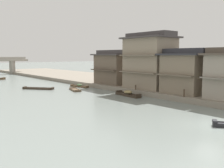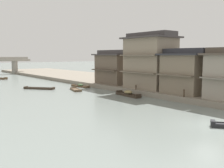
# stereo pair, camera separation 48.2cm
# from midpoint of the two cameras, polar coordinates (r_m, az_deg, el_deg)

# --- Properties ---
(ground_plane) EXTENTS (400.00, 400.00, 0.00)m
(ground_plane) POSITION_cam_midpoint_polar(r_m,az_deg,el_deg) (23.25, 21.28, -8.72)
(ground_plane) COLOR gray
(riverbank_right) EXTENTS (18.00, 110.00, 0.73)m
(riverbank_right) POSITION_cam_midpoint_polar(r_m,az_deg,el_deg) (54.49, 1.86, 0.65)
(riverbank_right) COLOR gray
(riverbank_right) RESTS_ON ground
(boat_moored_second) EXTENTS (1.80, 4.16, 0.61)m
(boat_moored_second) POSITION_cam_midpoint_polar(r_m,az_deg,el_deg) (47.52, -6.89, -0.45)
(boat_moored_second) COLOR brown
(boat_moored_second) RESTS_ON ground
(boat_moored_third) EXTENTS (2.20, 4.02, 0.35)m
(boat_moored_third) POSITION_cam_midpoint_polar(r_m,az_deg,el_deg) (43.13, -7.89, -1.29)
(boat_moored_third) COLOR brown
(boat_moored_third) RESTS_ON ground
(boat_moored_far) EXTENTS (1.58, 4.96, 0.85)m
(boat_moored_far) POSITION_cam_midpoint_polar(r_m,az_deg,el_deg) (36.90, 4.02, -2.28)
(boat_moored_far) COLOR #33281E
(boat_moored_far) RESTS_ON ground
(boat_midriver_drifting) EXTENTS (4.24, 5.01, 0.41)m
(boat_midriver_drifting) POSITION_cam_midpoint_polar(r_m,az_deg,el_deg) (46.14, -15.85, -0.96)
(boat_midriver_drifting) COLOR #33281E
(boat_midriver_drifting) RESTS_ON ground
(house_waterfront_second) EXTENTS (6.68, 6.41, 6.14)m
(house_waterfront_second) POSITION_cam_midpoint_polar(r_m,az_deg,el_deg) (36.43, 17.15, 2.77)
(house_waterfront_second) COLOR #7F705B
(house_waterfront_second) RESTS_ON riverbank_right
(house_waterfront_tall) EXTENTS (6.31, 8.10, 8.74)m
(house_waterfront_tall) POSITION_cam_midpoint_polar(r_m,az_deg,el_deg) (40.44, 8.96, 5.15)
(house_waterfront_tall) COLOR gray
(house_waterfront_tall) RESTS_ON riverbank_right
(house_waterfront_narrow) EXTENTS (5.84, 7.44, 6.14)m
(house_waterfront_narrow) POSITION_cam_midpoint_polar(r_m,az_deg,el_deg) (46.35, 1.03, 3.79)
(house_waterfront_narrow) COLOR brown
(house_waterfront_narrow) RESTS_ON riverbank_right
(mooring_post_dock_near) EXTENTS (0.20, 0.20, 0.95)m
(mooring_post_dock_near) POSITION_cam_midpoint_polar(r_m,az_deg,el_deg) (32.90, 16.35, -2.01)
(mooring_post_dock_near) COLOR #473828
(mooring_post_dock_near) RESTS_ON riverbank_right
(mooring_post_dock_mid) EXTENTS (0.20, 0.20, 0.75)m
(mooring_post_dock_mid) POSITION_cam_midpoint_polar(r_m,az_deg,el_deg) (38.37, 5.77, -0.75)
(mooring_post_dock_mid) COLOR #473828
(mooring_post_dock_mid) RESTS_ON riverbank_right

